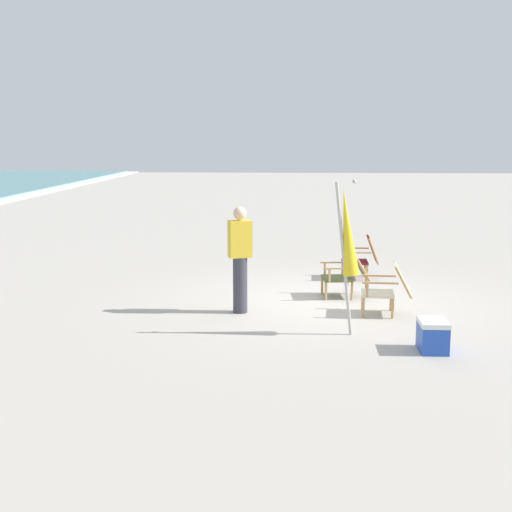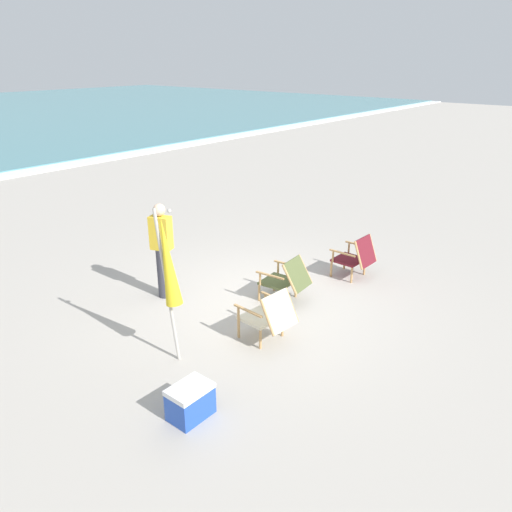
{
  "view_description": "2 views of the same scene",
  "coord_description": "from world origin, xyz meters",
  "px_view_note": "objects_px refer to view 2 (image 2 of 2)",
  "views": [
    {
      "loc": [
        -11.52,
        0.46,
        2.69
      ],
      "look_at": [
        0.85,
        1.18,
        0.58
      ],
      "focal_mm": 50.0,
      "sensor_mm": 36.0,
      "label": 1
    },
    {
      "loc": [
        -5.8,
        -4.77,
        3.81
      ],
      "look_at": [
        -0.02,
        0.04,
        0.79
      ],
      "focal_mm": 35.0,
      "sensor_mm": 36.0,
      "label": 2
    }
  ],
  "objects_px": {
    "beach_chair_back_left": "(356,256)",
    "umbrella_furled_yellow": "(168,263)",
    "beach_chair_front_left": "(287,278)",
    "beach_chair_far_center": "(269,315)",
    "cooler_box": "(190,402)",
    "person_near_chairs": "(162,250)"
  },
  "relations": [
    {
      "from": "beach_chair_back_left",
      "to": "umbrella_furled_yellow",
      "type": "bearing_deg",
      "value": 171.56
    },
    {
      "from": "beach_chair_back_left",
      "to": "umbrella_furled_yellow",
      "type": "distance_m",
      "value": 4.05
    },
    {
      "from": "beach_chair_back_left",
      "to": "beach_chair_front_left",
      "type": "relative_size",
      "value": 0.99
    },
    {
      "from": "beach_chair_far_center",
      "to": "beach_chair_front_left",
      "type": "xyz_separation_m",
      "value": [
        1.16,
        0.55,
        -0.0
      ]
    },
    {
      "from": "beach_chair_back_left",
      "to": "cooler_box",
      "type": "height_order",
      "value": "beach_chair_back_left"
    },
    {
      "from": "umbrella_furled_yellow",
      "to": "cooler_box",
      "type": "bearing_deg",
      "value": -122.95
    },
    {
      "from": "beach_chair_back_left",
      "to": "beach_chair_far_center",
      "type": "distance_m",
      "value": 2.74
    },
    {
      "from": "person_near_chairs",
      "to": "umbrella_furled_yellow",
      "type": "bearing_deg",
      "value": -127.08
    },
    {
      "from": "beach_chair_front_left",
      "to": "person_near_chairs",
      "type": "height_order",
      "value": "person_near_chairs"
    },
    {
      "from": "beach_chair_far_center",
      "to": "beach_chair_front_left",
      "type": "bearing_deg",
      "value": 25.4
    },
    {
      "from": "beach_chair_back_left",
      "to": "beach_chair_far_center",
      "type": "height_order",
      "value": "beach_chair_back_left"
    },
    {
      "from": "beach_chair_back_left",
      "to": "beach_chair_far_center",
      "type": "relative_size",
      "value": 1.03
    },
    {
      "from": "person_near_chairs",
      "to": "cooler_box",
      "type": "relative_size",
      "value": 3.33
    },
    {
      "from": "beach_chair_back_left",
      "to": "umbrella_furled_yellow",
      "type": "height_order",
      "value": "umbrella_furled_yellow"
    },
    {
      "from": "beach_chair_back_left",
      "to": "beach_chair_front_left",
      "type": "height_order",
      "value": "beach_chair_back_left"
    },
    {
      "from": "umbrella_furled_yellow",
      "to": "cooler_box",
      "type": "relative_size",
      "value": 4.32
    },
    {
      "from": "person_near_chairs",
      "to": "cooler_box",
      "type": "xyz_separation_m",
      "value": [
        -1.84,
        -2.58,
        -0.64
      ]
    },
    {
      "from": "beach_chair_back_left",
      "to": "person_near_chairs",
      "type": "distance_m",
      "value": 3.48
    },
    {
      "from": "beach_chair_back_left",
      "to": "beach_chair_front_left",
      "type": "bearing_deg",
      "value": 165.7
    },
    {
      "from": "beach_chair_back_left",
      "to": "person_near_chairs",
      "type": "xyz_separation_m",
      "value": [
        -2.74,
        2.11,
        0.41
      ]
    },
    {
      "from": "beach_chair_far_center",
      "to": "umbrella_furled_yellow",
      "type": "bearing_deg",
      "value": 147.91
    },
    {
      "from": "beach_chair_far_center",
      "to": "beach_chair_front_left",
      "type": "height_order",
      "value": "beach_chair_far_center"
    }
  ]
}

